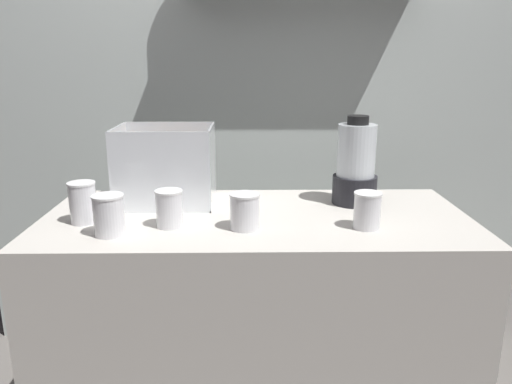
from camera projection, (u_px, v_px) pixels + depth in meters
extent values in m
cube|color=beige|center=(256.00, 336.00, 1.76)|extent=(1.40, 0.64, 0.90)
cube|color=silver|center=(254.00, 91.00, 2.29)|extent=(2.60, 0.04, 2.50)
cube|color=white|center=(168.00, 202.00, 1.78)|extent=(0.33, 0.25, 0.01)
cube|color=white|center=(160.00, 173.00, 1.63)|extent=(0.33, 0.01, 0.27)
cube|color=white|center=(171.00, 158.00, 1.86)|extent=(0.33, 0.01, 0.27)
cube|color=white|center=(119.00, 165.00, 1.74)|extent=(0.01, 0.25, 0.27)
cube|color=white|center=(212.00, 165.00, 1.75)|extent=(0.01, 0.25, 0.27)
cone|color=orange|center=(173.00, 198.00, 1.76)|extent=(0.14, 0.14, 0.03)
cone|color=orange|center=(162.00, 196.00, 1.78)|extent=(0.19, 0.06, 0.03)
cone|color=orange|center=(183.00, 196.00, 1.79)|extent=(0.19, 0.08, 0.02)
cone|color=orange|center=(169.00, 195.00, 1.79)|extent=(0.15, 0.10, 0.03)
cone|color=orange|center=(182.00, 188.00, 1.76)|extent=(0.09, 0.16, 0.03)
cone|color=orange|center=(179.00, 185.00, 1.78)|extent=(0.13, 0.13, 0.03)
cone|color=orange|center=(162.00, 191.00, 1.75)|extent=(0.16, 0.08, 0.03)
cone|color=orange|center=(167.00, 189.00, 1.76)|extent=(0.18, 0.06, 0.03)
cone|color=orange|center=(179.00, 185.00, 1.74)|extent=(0.04, 0.18, 0.02)
cone|color=orange|center=(153.00, 183.00, 1.76)|extent=(0.08, 0.16, 0.03)
cone|color=orange|center=(185.00, 184.00, 1.77)|extent=(0.14, 0.15, 0.02)
cone|color=orange|center=(150.00, 184.00, 1.76)|extent=(0.08, 0.17, 0.02)
cylinder|color=black|center=(354.00, 189.00, 1.76)|extent=(0.16, 0.16, 0.10)
cylinder|color=silver|center=(356.00, 150.00, 1.73)|extent=(0.13, 0.13, 0.18)
cylinder|color=red|center=(355.00, 170.00, 1.74)|extent=(0.12, 0.12, 0.04)
cylinder|color=black|center=(358.00, 120.00, 1.70)|extent=(0.07, 0.07, 0.03)
cylinder|color=white|center=(83.00, 204.00, 1.55)|extent=(0.08, 0.08, 0.12)
cylinder|color=orange|center=(83.00, 208.00, 1.56)|extent=(0.08, 0.08, 0.09)
cylinder|color=white|center=(81.00, 183.00, 1.53)|extent=(0.09, 0.09, 0.01)
cylinder|color=white|center=(109.00, 216.00, 1.44)|extent=(0.09, 0.09, 0.12)
cylinder|color=maroon|center=(109.00, 219.00, 1.45)|extent=(0.08, 0.08, 0.10)
cylinder|color=white|center=(107.00, 196.00, 1.43)|extent=(0.09, 0.09, 0.01)
cylinder|color=white|center=(169.00, 210.00, 1.52)|extent=(0.08, 0.08, 0.11)
cylinder|color=orange|center=(170.00, 215.00, 1.52)|extent=(0.07, 0.07, 0.07)
cylinder|color=white|center=(169.00, 191.00, 1.50)|extent=(0.08, 0.08, 0.01)
cylinder|color=white|center=(245.00, 212.00, 1.50)|extent=(0.09, 0.09, 0.10)
cylinder|color=orange|center=(245.00, 216.00, 1.50)|extent=(0.08, 0.08, 0.08)
cylinder|color=white|center=(245.00, 195.00, 1.48)|extent=(0.09, 0.09, 0.01)
cylinder|color=white|center=(367.00, 211.00, 1.50)|extent=(0.08, 0.08, 0.11)
cylinder|color=maroon|center=(367.00, 218.00, 1.51)|extent=(0.07, 0.07, 0.07)
cylinder|color=white|center=(368.00, 194.00, 1.49)|extent=(0.08, 0.08, 0.01)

